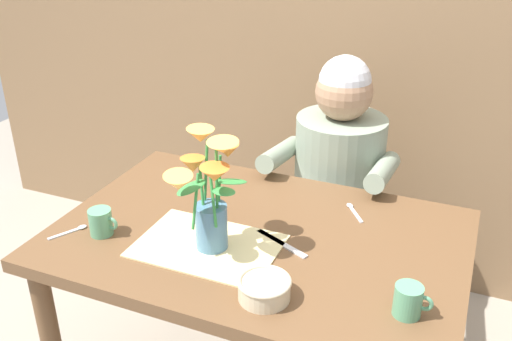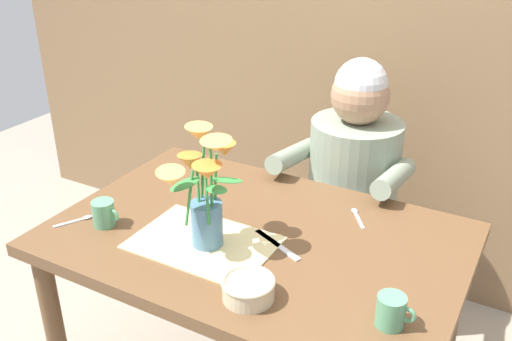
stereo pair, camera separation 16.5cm
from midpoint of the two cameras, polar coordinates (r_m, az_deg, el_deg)
wood_panel_backdrop at (r=2.45m, az=14.61°, el=15.89°), size 4.00×0.10×2.50m
dining_table at (r=1.74m, az=2.73°, el=-9.10°), size 1.20×0.80×0.74m
seated_person at (r=2.25m, az=11.57°, el=-3.31°), size 0.45×0.47×1.14m
striped_placemat at (r=1.64m, az=-2.41°, el=-7.32°), size 0.40×0.28×0.00m
flower_vase at (r=1.54m, az=-2.25°, el=-1.87°), size 0.21×0.26×0.34m
ceramic_bowl at (r=1.43m, az=2.60°, el=-11.79°), size 0.14×0.14×0.06m
dinner_knife at (r=1.64m, az=5.02°, el=-7.52°), size 0.18×0.09×0.00m
coffee_cup at (r=1.75m, az=-12.40°, el=-4.30°), size 0.09×0.07×0.08m
ceramic_mug at (r=1.40m, az=16.84°, el=-13.46°), size 0.09×0.07×0.08m
spoon_0 at (r=1.82m, az=12.64°, el=-4.46°), size 0.08×0.11×0.01m
spoon_1 at (r=1.81m, az=-14.83°, el=-4.86°), size 0.07×0.11×0.01m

